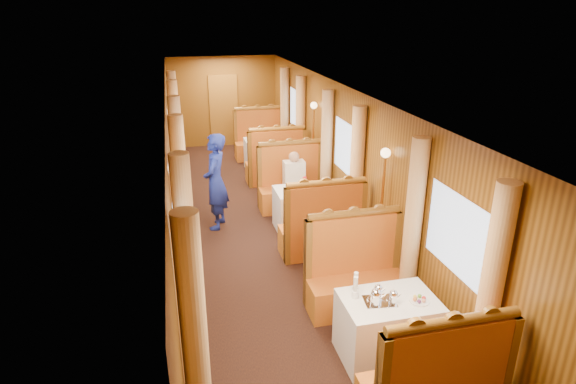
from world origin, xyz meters
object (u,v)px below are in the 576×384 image
object	(u,v)px
banquette_mid_fwd	(322,231)
teapot_back	(378,293)
banquette_mid_aft	(291,187)
passenger	(294,176)
fruit_plate	(419,300)
rose_vase_mid	(305,180)
table_far	(267,154)
banquette_far_aft	(260,142)
rose_vase_far	(267,132)
table_mid	(305,209)
banquette_far_fwd	(276,165)
teapot_right	(393,299)
table_near	(387,328)
teapot_left	(376,299)
banquette_near_aft	(355,278)
tea_tray	(380,301)
steward	(216,182)

from	to	relation	value
banquette_mid_fwd	teapot_back	world-z (taller)	banquette_mid_fwd
banquette_mid_aft	passenger	distance (m)	0.40
fruit_plate	rose_vase_mid	size ratio (longest dim) A/B	0.60
rose_vase_mid	table_far	bearing A→B (deg)	89.69
fruit_plate	passenger	xyz separation A→B (m)	(-0.30, 4.39, -0.03)
banquette_far_aft	rose_vase_far	distance (m)	1.13
table_mid	teapot_back	xyz separation A→B (m)	(-0.11, -3.43, 0.44)
table_far	fruit_plate	size ratio (longest dim) A/B	4.83
banquette_far_fwd	fruit_plate	bearing A→B (deg)	-87.22
teapot_right	teapot_back	xyz separation A→B (m)	(-0.11, 0.16, -0.00)
table_near	passenger	distance (m)	4.29
banquette_mid_aft	table_near	bearing A→B (deg)	-90.00
banquette_mid_fwd	rose_vase_far	bearing A→B (deg)	89.92
table_near	banquette_far_aft	distance (m)	8.01
teapot_left	table_near	bearing A→B (deg)	16.22
banquette_near_aft	fruit_plate	world-z (taller)	banquette_near_aft
banquette_mid_aft	banquette_far_fwd	world-z (taller)	same
banquette_far_aft	passenger	xyz separation A→B (m)	(-0.00, -3.74, 0.32)
teapot_left	tea_tray	bearing A→B (deg)	31.21
banquette_mid_fwd	fruit_plate	bearing A→B (deg)	-83.50
banquette_far_aft	fruit_plate	distance (m)	8.14
teapot_right	rose_vase_mid	world-z (taller)	rose_vase_mid
banquette_far_aft	steward	bearing A→B (deg)	-110.52
banquette_far_aft	tea_tray	distance (m)	8.04
teapot_right	rose_vase_mid	size ratio (longest dim) A/B	0.44
table_far	banquette_mid_aft	bearing A→B (deg)	-90.00
banquette_mid_aft	banquette_far_aft	xyz separation A→B (m)	(0.00, 3.50, 0.00)
rose_vase_mid	steward	bearing A→B (deg)	162.90
banquette_near_aft	tea_tray	distance (m)	1.09
teapot_left	banquette_mid_aft	bearing A→B (deg)	85.00
banquette_far_fwd	rose_vase_mid	bearing A→B (deg)	-90.44
banquette_near_aft	rose_vase_far	world-z (taller)	banquette_near_aft
banquette_mid_fwd	banquette_far_fwd	bearing A→B (deg)	90.00
banquette_mid_aft	teapot_back	distance (m)	4.46
teapot_right	banquette_far_aft	bearing A→B (deg)	83.02
table_far	teapot_back	distance (m)	6.95
banquette_mid_aft	fruit_plate	xyz separation A→B (m)	(0.30, -4.63, 0.35)
table_far	steward	bearing A→B (deg)	-116.49
banquette_near_aft	teapot_right	size ratio (longest dim) A/B	8.50
table_mid	banquette_mid_fwd	bearing A→B (deg)	-90.00
banquette_mid_fwd	steward	size ratio (longest dim) A/B	0.77
banquette_mid_aft	tea_tray	distance (m)	4.55
banquette_mid_fwd	teapot_left	world-z (taller)	banquette_mid_fwd
banquette_mid_aft	rose_vase_far	bearing A→B (deg)	89.86
teapot_back	steward	bearing A→B (deg)	103.30
banquette_far_fwd	teapot_left	distance (m)	6.07
fruit_plate	teapot_back	bearing A→B (deg)	156.36
teapot_left	passenger	distance (m)	4.35
table_far	fruit_plate	distance (m)	7.13
teapot_left	fruit_plate	size ratio (longest dim) A/B	0.86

